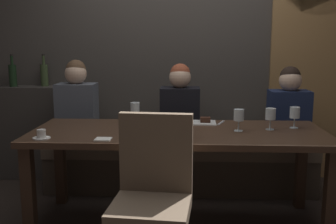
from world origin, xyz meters
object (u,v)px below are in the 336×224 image
Objects in this scene: wine_bottle_dark_red at (13,75)px; diner_bearded at (179,107)px; diner_far_end at (289,109)px; chair_near_side at (153,188)px; wine_bottle_pale_label at (44,74)px; espresso_cup at (41,135)px; dining_table at (178,142)px; banquette_bench at (180,167)px; wine_glass_center_front at (239,116)px; fork_on_table at (221,123)px; wine_glass_far_left at (295,114)px; wine_glass_near_right at (186,122)px; dessert_plate at (205,122)px; wine_glass_end_right at (135,108)px; wine_glass_end_left at (270,115)px; diner_redhead at (77,104)px.

diner_bearded is at bearing -10.37° from wine_bottle_dark_red.
wine_bottle_dark_red is at bearing 173.08° from diner_far_end.
chair_near_side is 2.25m from wine_bottle_pale_label.
espresso_cup is at bearing -71.55° from wine_bottle_pale_label.
wine_bottle_pale_label is at bearing 125.15° from chair_near_side.
banquette_bench is (0.00, 0.70, -0.42)m from dining_table.
wine_glass_center_front is at bearing -30.19° from wine_bottle_pale_label.
fork_on_table is at bearing 109.75° from wine_glass_center_front.
wine_glass_far_left is 1.00× the size of wine_glass_near_right.
fork_on_table is at bearing -50.17° from diner_bearded.
dessert_plate is at bearing -63.86° from diner_bearded.
dining_table is 0.49m from wine_glass_center_front.
wine_glass_center_front is (0.39, 0.24, 0.00)m from wine_glass_near_right.
wine_glass_end_right is (1.03, -0.77, -0.21)m from wine_bottle_pale_label.
wine_glass_far_left is 1.37× the size of espresso_cup.
wine_glass_near_right is (-0.64, -0.30, -0.00)m from wine_glass_end_left.
wine_glass_far_left is at bearing -32.97° from diner_bearded.
wine_glass_far_left is (2.28, -0.94, -0.22)m from wine_bottle_pale_label.
diner_bearded is 4.59× the size of wine_glass_end_left.
diner_redhead is (-0.96, 0.69, 0.17)m from dining_table.
chair_near_side is 1.25× the size of diner_redhead.
wine_glass_end_left and wine_glass_near_right have the same top height.
espresso_cup is at bearing -166.78° from wine_glass_far_left.
fork_on_table is (2.04, -0.73, -0.33)m from wine_bottle_dark_red.
dining_table is 0.74m from chair_near_side.
wine_glass_near_right is at bearing -154.75° from wine_glass_end_left.
diner_bearded is 4.59× the size of wine_glass_center_front.
wine_glass_end_left is 0.54m from dessert_plate.
dining_table is at bearing -90.00° from banquette_bench.
dessert_plate is (0.21, -0.43, -0.05)m from diner_bearded.
chair_near_side is 1.66m from diner_redhead.
dining_table is at bearing -145.14° from diner_far_end.
diner_redhead reaches higher than diner_far_end.
wine_glass_center_front is (1.41, -0.69, 0.04)m from diner_redhead.
diner_far_end is (0.99, -0.01, 0.57)m from banquette_bench.
wine_bottle_dark_red is at bearing 120.02° from espresso_cup.
wine_bottle_dark_red is 1.55m from espresso_cup.
espresso_cup is (-1.83, -0.43, -0.09)m from wine_glass_far_left.
diner_bearded reaches higher than chair_near_side.
wine_glass_end_right is at bearing 177.31° from dessert_plate.
espresso_cup is (-0.80, 0.42, 0.21)m from chair_near_side.
banquette_bench is at bearing 116.05° from dessert_plate.
wine_bottle_dark_red is 1.99× the size of wine_glass_center_front.
wine_bottle_dark_red is at bearing 158.68° from dessert_plate.
diner_redhead is at bearing 160.20° from dessert_plate.
wine_glass_end_right is at bearing -33.48° from diner_redhead.
dessert_plate is at bearing -153.89° from fork_on_table.
wine_bottle_dark_red is 2.72× the size of espresso_cup.
banquette_bench is 3.41× the size of diner_far_end.
wine_bottle_pale_label is (-0.43, 0.38, 0.25)m from diner_redhead.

